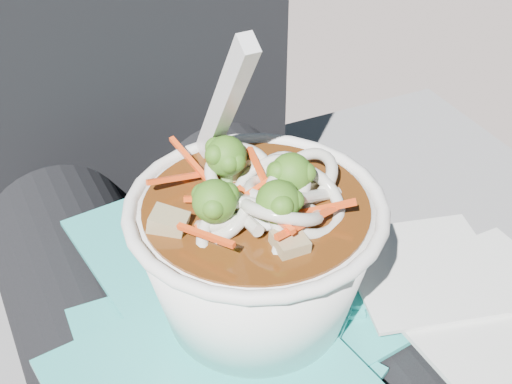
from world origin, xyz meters
name	(u,v)px	position (x,y,z in m)	size (l,w,h in m)	color
lap	(233,355)	(0.00, 0.00, 0.54)	(0.31, 0.48, 0.14)	black
person_body	(189,265)	(0.00, 0.09, 0.56)	(0.34, 0.94, 1.01)	black
plastic_bag	(247,321)	(0.00, -0.04, 0.62)	(0.29, 0.41, 0.02)	teal
napkins	(467,297)	(0.14, -0.09, 0.63)	(0.15, 0.18, 0.01)	silver
udon_bowl	(256,246)	(0.00, -0.04, 0.68)	(0.20, 0.20, 0.21)	white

